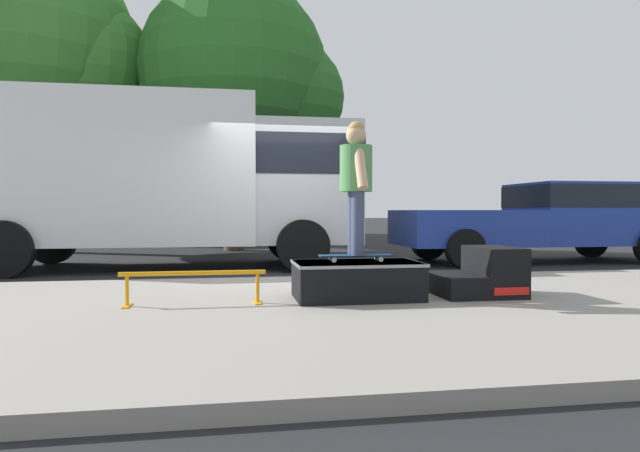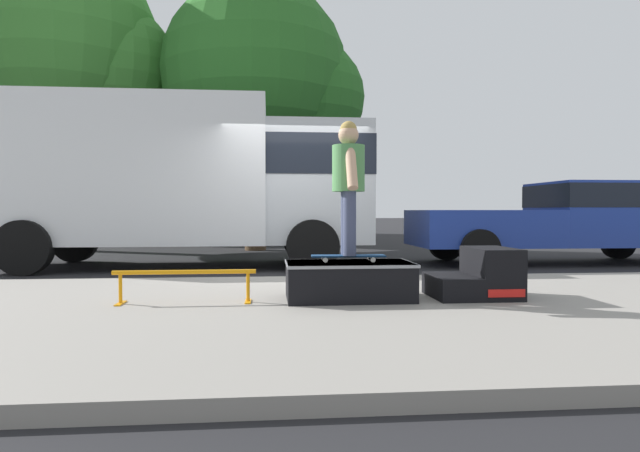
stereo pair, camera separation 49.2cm
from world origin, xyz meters
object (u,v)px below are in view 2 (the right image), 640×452
kicker_ramp (479,277)px  skater_kid (348,176)px  skateboard (348,256)px  street_tree_neighbour (266,80)px  skate_box (349,279)px  box_truck (184,176)px  pickup_truck_blue (565,218)px  grind_rail (185,278)px  street_tree_main (75,48)px

kicker_ramp → skater_kid: skater_kid is taller
skateboard → street_tree_neighbour: 9.79m
skate_box → box_truck: bearing=116.9°
kicker_ramp → skate_box: bearing=180.0°
pickup_truck_blue → street_tree_neighbour: street_tree_neighbour is taller
kicker_ramp → pickup_truck_blue: 5.96m
grind_rail → skater_kid: skater_kid is taller
skater_kid → kicker_ramp: bearing=-2.3°
street_tree_main → street_tree_neighbour: size_ratio=1.11×
box_truck → pickup_truck_blue: size_ratio=1.21×
pickup_truck_blue → street_tree_main: size_ratio=0.72×
box_truck → grind_rail: bearing=-81.3°
grind_rail → street_tree_neighbour: (0.78, 9.06, 4.14)m
grind_rail → skater_kid: 1.98m
pickup_truck_blue → box_truck: bearing=179.6°
box_truck → street_tree_neighbour: street_tree_neighbour is taller
kicker_ramp → pickup_truck_blue: pickup_truck_blue is taller
skate_box → skater_kid: skater_kid is taller
kicker_ramp → skater_kid: (-1.41, 0.06, 1.07)m
skater_kid → street_tree_neighbour: (-0.90, 8.91, 3.10)m
skateboard → pickup_truck_blue: (5.04, 4.63, 0.33)m
grind_rail → street_tree_neighbour: street_tree_neighbour is taller
skate_box → street_tree_neighbour: street_tree_neighbour is taller
box_truck → skater_kid: bearing=-62.8°
street_tree_main → skater_kid: bearing=-57.5°
skateboard → skater_kid: bearing=-90.0°
street_tree_neighbour → pickup_truck_blue: bearing=-35.8°
skate_box → box_truck: box_truck is taller
skate_box → street_tree_main: (-5.86, 9.28, 4.98)m
skateboard → box_truck: box_truck is taller
kicker_ramp → street_tree_main: 12.80m
skater_kid → skateboard: bearing=90.0°
pickup_truck_blue → street_tree_main: 12.63m
street_tree_neighbour → skate_box: bearing=-84.3°
skateboard → street_tree_main: 11.92m
kicker_ramp → box_truck: (-3.83, 4.75, 1.36)m
kicker_ramp → skateboard: (-1.41, 0.06, 0.23)m
skate_box → street_tree_main: bearing=122.3°
skater_kid → box_truck: size_ratio=0.20×
skater_kid → street_tree_neighbour: street_tree_neighbour is taller
street_tree_main → street_tree_neighbour: bearing=-3.6°
skater_kid → street_tree_main: bearing=122.5°
kicker_ramp → skater_kid: bearing=177.7°
skateboard → skater_kid: skater_kid is taller
skateboard → pickup_truck_blue: bearing=42.6°
skate_box → grind_rail: skate_box is taller
skate_box → skateboard: size_ratio=1.67×
skater_kid → street_tree_neighbour: 9.48m
grind_rail → street_tree_main: street_tree_main is taller
kicker_ramp → street_tree_main: (-7.28, 9.28, 4.97)m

